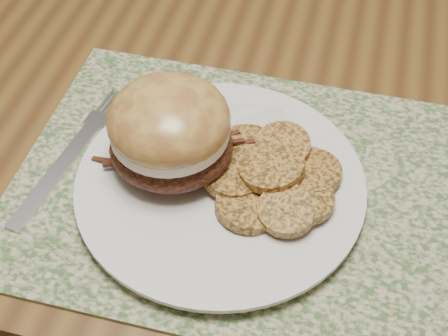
% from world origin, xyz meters
% --- Properties ---
extents(ground, '(3.50, 3.50, 0.00)m').
position_xyz_m(ground, '(0.00, 0.00, 0.00)').
color(ground, brown).
rests_on(ground, ground).
extents(dining_table, '(1.50, 0.90, 0.75)m').
position_xyz_m(dining_table, '(0.00, 0.00, 0.67)').
color(dining_table, brown).
rests_on(dining_table, ground).
extents(placemat, '(0.45, 0.33, 0.00)m').
position_xyz_m(placemat, '(0.29, -0.26, 0.75)').
color(placemat, '#3B5A2E').
rests_on(placemat, dining_table).
extents(dinner_plate, '(0.26, 0.26, 0.02)m').
position_xyz_m(dinner_plate, '(0.27, -0.27, 0.76)').
color(dinner_plate, silver).
rests_on(dinner_plate, placemat).
extents(pork_sandwich, '(0.13, 0.12, 0.09)m').
position_xyz_m(pork_sandwich, '(0.22, -0.26, 0.81)').
color(pork_sandwich, black).
rests_on(pork_sandwich, dinner_plate).
extents(roasted_potatoes, '(0.14, 0.15, 0.04)m').
position_xyz_m(roasted_potatoes, '(0.32, -0.26, 0.78)').
color(roasted_potatoes, '#A87431').
rests_on(roasted_potatoes, dinner_plate).
extents(fork, '(0.05, 0.20, 0.00)m').
position_xyz_m(fork, '(0.11, -0.26, 0.76)').
color(fork, silver).
rests_on(fork, placemat).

